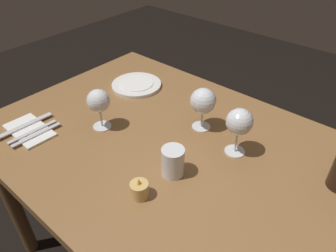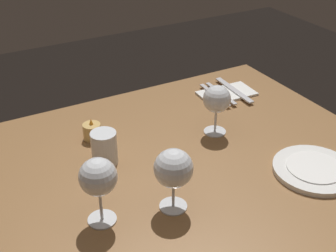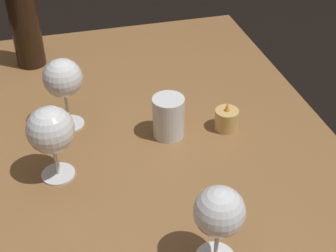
{
  "view_description": "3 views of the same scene",
  "coord_description": "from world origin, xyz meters",
  "px_view_note": "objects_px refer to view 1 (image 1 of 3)",
  "views": [
    {
      "loc": [
        -0.53,
        0.63,
        1.43
      ],
      "look_at": [
        0.01,
        0.01,
        0.82
      ],
      "focal_mm": 33.97,
      "sensor_mm": 36.0,
      "label": 1
    },
    {
      "loc": [
        -0.42,
        -0.85,
        1.44
      ],
      "look_at": [
        0.08,
        0.05,
        0.83
      ],
      "focal_mm": 48.18,
      "sensor_mm": 36.0,
      "label": 2
    },
    {
      "loc": [
        0.73,
        -0.12,
        1.39
      ],
      "look_at": [
        0.02,
        0.07,
        0.84
      ],
      "focal_mm": 52.2,
      "sensor_mm": 36.0,
      "label": 3
    }
  ],
  "objects_px": {
    "water_tumbler": "(173,163)",
    "votive_candle": "(139,190)",
    "wine_glass_centre": "(203,101)",
    "folded_napkin": "(29,130)",
    "wine_glass_right": "(99,102)",
    "table_knife": "(24,126)",
    "dinner_plate": "(137,85)",
    "fork_inner": "(33,132)",
    "wine_glass_left": "(239,123)",
    "fork_outer": "(37,135)"
  },
  "relations": [
    {
      "from": "fork_inner",
      "to": "wine_glass_centre",
      "type": "bearing_deg",
      "value": -135.33
    },
    {
      "from": "dinner_plate",
      "to": "fork_inner",
      "type": "height_order",
      "value": "dinner_plate"
    },
    {
      "from": "water_tumbler",
      "to": "table_knife",
      "type": "height_order",
      "value": "water_tumbler"
    },
    {
      "from": "fork_outer",
      "to": "water_tumbler",
      "type": "bearing_deg",
      "value": -159.68
    },
    {
      "from": "water_tumbler",
      "to": "votive_candle",
      "type": "height_order",
      "value": "water_tumbler"
    },
    {
      "from": "votive_candle",
      "to": "wine_glass_right",
      "type": "bearing_deg",
      "value": -23.13
    },
    {
      "from": "table_knife",
      "to": "dinner_plate",
      "type": "bearing_deg",
      "value": -100.62
    },
    {
      "from": "dinner_plate",
      "to": "water_tumbler",
      "type": "bearing_deg",
      "value": 146.72
    },
    {
      "from": "wine_glass_right",
      "to": "votive_candle",
      "type": "bearing_deg",
      "value": 156.87
    },
    {
      "from": "wine_glass_centre",
      "to": "water_tumbler",
      "type": "distance_m",
      "value": 0.26
    },
    {
      "from": "wine_glass_right",
      "to": "dinner_plate",
      "type": "relative_size",
      "value": 0.71
    },
    {
      "from": "wine_glass_right",
      "to": "folded_napkin",
      "type": "relative_size",
      "value": 0.78
    },
    {
      "from": "votive_candle",
      "to": "table_knife",
      "type": "relative_size",
      "value": 0.32
    },
    {
      "from": "wine_glass_right",
      "to": "table_knife",
      "type": "bearing_deg",
      "value": 42.34
    },
    {
      "from": "dinner_plate",
      "to": "table_knife",
      "type": "bearing_deg",
      "value": 79.38
    },
    {
      "from": "wine_glass_right",
      "to": "wine_glass_left",
      "type": "bearing_deg",
      "value": -156.09
    },
    {
      "from": "dinner_plate",
      "to": "fork_outer",
      "type": "xyz_separation_m",
      "value": [
        0.01,
        0.48,
        0.0
      ]
    },
    {
      "from": "folded_napkin",
      "to": "table_knife",
      "type": "distance_m",
      "value": 0.03
    },
    {
      "from": "folded_napkin",
      "to": "fork_inner",
      "type": "relative_size",
      "value": 1.08
    },
    {
      "from": "table_knife",
      "to": "fork_outer",
      "type": "bearing_deg",
      "value": 180.0
    },
    {
      "from": "table_knife",
      "to": "wine_glass_left",
      "type": "bearing_deg",
      "value": -149.34
    },
    {
      "from": "dinner_plate",
      "to": "fork_outer",
      "type": "height_order",
      "value": "dinner_plate"
    },
    {
      "from": "wine_glass_left",
      "to": "water_tumbler",
      "type": "height_order",
      "value": "wine_glass_left"
    },
    {
      "from": "votive_candle",
      "to": "wine_glass_left",
      "type": "bearing_deg",
      "value": -107.18
    },
    {
      "from": "votive_candle",
      "to": "fork_outer",
      "type": "bearing_deg",
      "value": 5.59
    },
    {
      "from": "wine_glass_centre",
      "to": "folded_napkin",
      "type": "bearing_deg",
      "value": 43.03
    },
    {
      "from": "folded_napkin",
      "to": "fork_inner",
      "type": "distance_m",
      "value": 0.03
    },
    {
      "from": "dinner_plate",
      "to": "folded_napkin",
      "type": "height_order",
      "value": "dinner_plate"
    },
    {
      "from": "wine_glass_left",
      "to": "dinner_plate",
      "type": "xyz_separation_m",
      "value": [
        0.55,
        -0.1,
        -0.11
      ]
    },
    {
      "from": "wine_glass_right",
      "to": "folded_napkin",
      "type": "distance_m",
      "value": 0.28
    },
    {
      "from": "votive_candle",
      "to": "folded_napkin",
      "type": "bearing_deg",
      "value": 5.04
    },
    {
      "from": "table_knife",
      "to": "fork_inner",
      "type": "bearing_deg",
      "value": 180.0
    },
    {
      "from": "wine_glass_right",
      "to": "fork_outer",
      "type": "height_order",
      "value": "wine_glass_right"
    },
    {
      "from": "votive_candle",
      "to": "water_tumbler",
      "type": "bearing_deg",
      "value": -95.43
    },
    {
      "from": "wine_glass_centre",
      "to": "dinner_plate",
      "type": "distance_m",
      "value": 0.41
    },
    {
      "from": "fork_outer",
      "to": "table_knife",
      "type": "distance_m",
      "value": 0.08
    },
    {
      "from": "wine_glass_right",
      "to": "wine_glass_centre",
      "type": "bearing_deg",
      "value": -139.72
    },
    {
      "from": "wine_glass_left",
      "to": "water_tumbler",
      "type": "distance_m",
      "value": 0.24
    },
    {
      "from": "dinner_plate",
      "to": "folded_napkin",
      "type": "distance_m",
      "value": 0.48
    },
    {
      "from": "wine_glass_right",
      "to": "dinner_plate",
      "type": "height_order",
      "value": "wine_glass_right"
    },
    {
      "from": "water_tumbler",
      "to": "votive_candle",
      "type": "bearing_deg",
      "value": 84.57
    },
    {
      "from": "dinner_plate",
      "to": "fork_inner",
      "type": "xyz_separation_m",
      "value": [
        0.03,
        0.48,
        0.0
      ]
    },
    {
      "from": "wine_glass_right",
      "to": "fork_outer",
      "type": "relative_size",
      "value": 0.84
    },
    {
      "from": "wine_glass_centre",
      "to": "fork_inner",
      "type": "relative_size",
      "value": 0.87
    },
    {
      "from": "wine_glass_centre",
      "to": "fork_outer",
      "type": "height_order",
      "value": "wine_glass_centre"
    },
    {
      "from": "wine_glass_centre",
      "to": "table_knife",
      "type": "distance_m",
      "value": 0.64
    },
    {
      "from": "wine_glass_left",
      "to": "wine_glass_centre",
      "type": "xyz_separation_m",
      "value": [
        0.16,
        -0.04,
        -0.01
      ]
    },
    {
      "from": "water_tumbler",
      "to": "dinner_plate",
      "type": "distance_m",
      "value": 0.55
    },
    {
      "from": "wine_glass_left",
      "to": "fork_inner",
      "type": "distance_m",
      "value": 0.71
    },
    {
      "from": "wine_glass_right",
      "to": "water_tumbler",
      "type": "distance_m",
      "value": 0.35
    }
  ]
}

